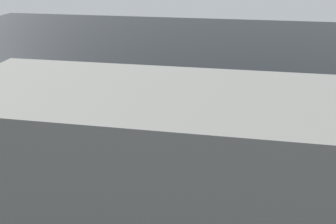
% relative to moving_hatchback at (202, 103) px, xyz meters
% --- Properties ---
extents(ground_plane, '(60.00, 60.00, 0.00)m').
position_rel_moving_hatchback_xyz_m(ground_plane, '(0.36, -0.35, -1.03)').
color(ground_plane, black).
extents(kerb_strip, '(24.00, 3.20, 0.04)m').
position_rel_moving_hatchback_xyz_m(kerb_strip, '(0.36, 3.85, -1.01)').
color(kerb_strip, slate).
rests_on(kerb_strip, ground).
extents(moving_hatchback, '(4.19, 2.55, 2.06)m').
position_rel_moving_hatchback_xyz_m(moving_hatchback, '(0.00, 0.00, 0.00)').
color(moving_hatchback, yellow).
rests_on(moving_hatchback, ground).
extents(parked_sedan, '(4.57, 2.59, 1.98)m').
position_rel_moving_hatchback_xyz_m(parked_sedan, '(-5.79, 0.80, -0.03)').
color(parked_sedan, '#191E38').
rests_on(parked_sedan, ground).
extents(fire_hydrant, '(0.42, 0.31, 0.80)m').
position_rel_moving_hatchback_xyz_m(fire_hydrant, '(3.57, 2.47, -0.63)').
color(fire_hydrant, gold).
rests_on(fire_hydrant, ground).
extents(pedestrian, '(0.37, 0.53, 1.62)m').
position_rel_moving_hatchback_xyz_m(pedestrian, '(4.41, 2.08, -0.07)').
color(pedestrian, blue).
rests_on(pedestrian, ground).
extents(metal_railing, '(8.00, 0.04, 1.05)m').
position_rel_moving_hatchback_xyz_m(metal_railing, '(-0.84, 4.76, -0.29)').
color(metal_railing, '#B7BABF').
rests_on(metal_railing, ground).
extents(sign_post, '(0.07, 0.44, 2.40)m').
position_rel_moving_hatchback_xyz_m(sign_post, '(4.52, 3.84, 0.55)').
color(sign_post, '#4C4C51').
rests_on(sign_post, ground).
extents(puddle_patch, '(3.05, 3.05, 0.01)m').
position_rel_moving_hatchback_xyz_m(puddle_patch, '(-0.27, -0.38, -1.02)').
color(puddle_patch, black).
rests_on(puddle_patch, ground).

